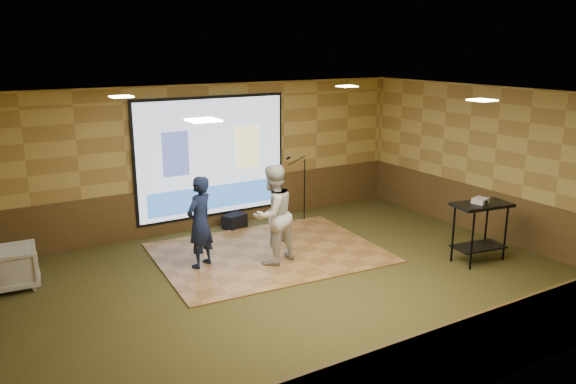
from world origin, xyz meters
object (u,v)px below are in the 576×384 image
player_left (200,222)px  banquet_chair (13,268)px  projector_screen (212,158)px  dance_floor (269,253)px  mic_stand (302,199)px  duffel_bag (235,221)px  player_right (273,214)px  projector (480,201)px  av_table (481,220)px

player_left → banquet_chair: bearing=-45.2°
projector_screen → dance_floor: 2.50m
mic_stand → duffel_bag: size_ratio=3.10×
player_right → duffel_bag: (0.28, 2.15, -0.76)m
player_right → duffel_bag: size_ratio=3.68×
banquet_chair → projector_screen: bearing=-68.3°
player_right → projector_screen: bearing=-104.7°
projector_screen → mic_stand: 2.16m
player_left → projector: player_left is taller
av_table → mic_stand: bearing=111.7°
mic_stand → av_table: bearing=-55.0°
player_left → duffel_bag: size_ratio=3.35×
dance_floor → duffel_bag: (0.11, 1.69, 0.13)m
projector_screen → banquet_chair: size_ratio=4.44×
dance_floor → player_left: 1.56m
projector → dance_floor: bearing=129.2°
av_table → banquet_chair: bearing=157.5°
projector_screen → player_right: projector_screen is taller
mic_stand → duffel_bag: bearing=-178.4°
player_left → av_table: size_ratio=1.49×
player_left → dance_floor: bearing=148.6°
player_right → mic_stand: size_ratio=1.18×
projector → banquet_chair: bearing=142.9°
player_left → mic_stand: size_ratio=1.08×
av_table → duffel_bag: (-2.93, 3.93, -0.62)m
mic_stand → banquet_chair: mic_stand is taller
projector_screen → dance_floor: bearing=-84.3°
projector → projector_screen: bearing=112.7°
projector_screen → player_left: bearing=-119.4°
dance_floor → player_left: bearing=179.2°
player_left → banquet_chair: size_ratio=2.14×
projector_screen → projector: size_ratio=12.41×
av_table → player_left: bearing=152.7°
projector → duffel_bag: (-2.92, 3.90, -0.97)m
av_table → duffel_bag: av_table is taller
dance_floor → mic_stand: (1.61, 1.38, 0.48)m
player_right → mic_stand: player_right is taller
projector → duffel_bag: 4.96m
banquet_chair → mic_stand: bearing=-79.7°
player_left → duffel_bag: 2.31m
player_right → av_table: (3.21, -1.78, -0.13)m
dance_floor → av_table: (3.04, -2.24, 0.76)m
dance_floor → banquet_chair: banquet_chair is taller
projector → mic_stand: (-1.42, 3.59, -0.62)m
player_right → projector: player_right is taller
projector_screen → player_right: size_ratio=1.89×
duffel_bag → projector_screen: bearing=133.8°
dance_floor → duffel_bag: duffel_bag is taller
av_table → projector: (-0.02, 0.03, 0.35)m
projector_screen → duffel_bag: (0.31, -0.33, -1.33)m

